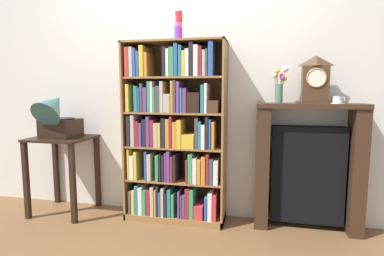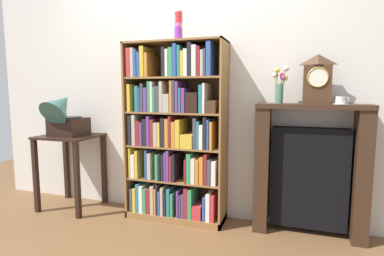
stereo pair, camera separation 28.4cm
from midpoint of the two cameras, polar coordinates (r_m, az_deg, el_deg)
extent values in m
cube|color=brown|center=(3.02, -0.98, -17.35)|extent=(7.51, 6.40, 0.02)
cube|color=silver|center=(3.06, 1.42, 8.18)|extent=(4.51, 0.08, 2.60)
cube|color=olive|center=(3.07, -8.50, -0.49)|extent=(0.02, 0.33, 1.68)
cube|color=olive|center=(2.79, 8.87, -1.26)|extent=(0.02, 0.33, 1.68)
cube|color=brown|center=(3.05, 0.70, -0.48)|extent=(0.95, 0.01, 1.68)
cube|color=olive|center=(2.90, -0.26, 15.63)|extent=(0.95, 0.33, 0.02)
cube|color=olive|center=(3.11, -0.24, -15.82)|extent=(0.95, 0.33, 0.06)
cube|color=#424247|center=(3.18, -7.69, -12.57)|extent=(0.03, 0.26, 0.23)
cube|color=gold|center=(3.17, -7.13, -12.63)|extent=(0.03, 0.26, 0.23)
cube|color=teal|center=(3.14, -6.63, -12.35)|extent=(0.03, 0.23, 0.28)
cube|color=white|center=(3.13, -6.01, -12.56)|extent=(0.04, 0.23, 0.26)
cube|color=#388E56|center=(3.12, -5.33, -12.82)|extent=(0.03, 0.24, 0.24)
cube|color=maroon|center=(3.11, -4.58, -12.86)|extent=(0.04, 0.25, 0.24)
cube|color=#B2A893|center=(3.09, -3.87, -12.65)|extent=(0.03, 0.26, 0.28)
cube|color=orange|center=(3.08, -3.38, -12.98)|extent=(0.02, 0.24, 0.25)
cube|color=black|center=(3.07, -3.01, -12.68)|extent=(0.02, 0.25, 0.29)
cube|color=#2D519E|center=(3.08, -2.49, -13.12)|extent=(0.02, 0.28, 0.23)
cube|color=#B2A893|center=(3.04, -2.18, -13.03)|extent=(0.03, 0.22, 0.27)
cube|color=black|center=(3.06, -1.50, -13.35)|extent=(0.02, 0.26, 0.23)
cube|color=teal|center=(3.04, -0.89, -13.12)|extent=(0.03, 0.26, 0.26)
cube|color=#388E56|center=(3.04, -0.24, -13.54)|extent=(0.02, 0.26, 0.22)
cube|color=#663884|center=(3.02, 0.85, -13.38)|extent=(0.02, 0.27, 0.25)
cube|color=#424247|center=(3.01, 1.28, -13.77)|extent=(0.02, 0.25, 0.22)
cube|color=#663884|center=(2.99, 1.63, -13.90)|extent=(0.02, 0.22, 0.22)
cube|color=maroon|center=(2.98, 2.28, -13.33)|extent=(0.04, 0.24, 0.29)
cube|color=#388E56|center=(2.99, 3.13, -13.36)|extent=(0.04, 0.28, 0.28)
cube|color=#C63338|center=(2.98, 4.27, -14.91)|extent=(0.08, 0.24, 0.13)
cube|color=#2D519E|center=(2.97, 5.71, -14.11)|extent=(0.02, 0.28, 0.22)
cube|color=white|center=(2.95, 6.39, -13.92)|extent=(0.04, 0.26, 0.25)
cube|color=#C63338|center=(2.93, 7.12, -14.22)|extent=(0.03, 0.23, 0.24)
cube|color=olive|center=(2.99, -0.24, -9.46)|extent=(0.91, 0.31, 0.02)
cube|color=gold|center=(3.07, -7.97, -6.12)|extent=(0.02, 0.23, 0.29)
cube|color=white|center=(3.09, -7.24, -6.61)|extent=(0.04, 0.28, 0.23)
cube|color=gold|center=(3.04, -6.84, -6.46)|extent=(0.03, 0.22, 0.27)
cube|color=#2D519E|center=(3.00, -5.08, -6.55)|extent=(0.02, 0.22, 0.27)
cube|color=#B2A893|center=(2.99, -4.44, -6.80)|extent=(0.04, 0.23, 0.25)
cube|color=#388E56|center=(2.97, -3.03, -6.98)|extent=(0.03, 0.24, 0.24)
cube|color=black|center=(2.97, -2.40, -6.83)|extent=(0.02, 0.27, 0.26)
cube|color=black|center=(2.96, -1.88, -6.96)|extent=(0.02, 0.27, 0.25)
cube|color=#663884|center=(2.96, -1.37, -6.76)|extent=(0.02, 0.28, 0.27)
cube|color=#663884|center=(2.95, -0.88, -6.63)|extent=(0.03, 0.28, 0.29)
cube|color=maroon|center=(2.93, -0.44, -7.19)|extent=(0.02, 0.25, 0.24)
cube|color=black|center=(2.93, 0.17, -7.05)|extent=(0.02, 0.27, 0.25)
cube|color=maroon|center=(2.90, 2.31, -7.62)|extent=(0.02, 0.27, 0.21)
cube|color=#388E56|center=(2.86, 2.83, -7.24)|extent=(0.04, 0.22, 0.27)
cube|color=white|center=(2.87, 3.70, -7.56)|extent=(0.03, 0.26, 0.23)
cube|color=orange|center=(2.85, 4.34, -7.80)|extent=(0.03, 0.22, 0.22)
cube|color=orange|center=(2.86, 5.24, -7.51)|extent=(0.04, 0.26, 0.25)
cube|color=maroon|center=(2.83, 5.95, -7.35)|extent=(0.02, 0.24, 0.28)
cube|color=#424247|center=(2.84, 6.66, -7.76)|extent=(0.03, 0.26, 0.23)
cube|color=white|center=(2.85, 7.53, -7.88)|extent=(0.04, 0.28, 0.22)
cube|color=olive|center=(2.92, -0.25, -3.40)|extent=(0.91, 0.31, 0.02)
cube|color=black|center=(3.01, -7.96, -0.27)|extent=(0.03, 0.23, 0.28)
cube|color=#B2A893|center=(3.00, -7.15, -0.19)|extent=(0.03, 0.25, 0.29)
cube|color=maroon|center=(3.00, -6.39, -0.72)|extent=(0.04, 0.27, 0.24)
cube|color=#663884|center=(2.98, -5.81, -0.90)|extent=(0.03, 0.26, 0.22)
cube|color=black|center=(2.95, -5.23, -0.64)|extent=(0.04, 0.23, 0.25)
cube|color=#663884|center=(2.94, -4.53, -0.39)|extent=(0.03, 0.24, 0.28)
cube|color=maroon|center=(2.92, -3.93, -0.73)|extent=(0.03, 0.23, 0.25)
cube|color=#B2A893|center=(2.93, -3.11, -0.99)|extent=(0.04, 0.27, 0.22)
cube|color=gold|center=(2.90, -2.58, -1.07)|extent=(0.02, 0.24, 0.22)
cube|color=black|center=(2.91, -1.71, -0.61)|extent=(0.04, 0.28, 0.27)
cube|color=orange|center=(2.89, -1.02, -0.71)|extent=(0.03, 0.27, 0.26)
cube|color=maroon|center=(2.88, -0.45, -0.48)|extent=(0.02, 0.27, 0.29)
cube|color=orange|center=(2.85, 0.06, -1.07)|extent=(0.04, 0.22, 0.24)
cube|color=gold|center=(2.84, 0.89, -0.90)|extent=(0.04, 0.24, 0.25)
cube|color=gold|center=(2.83, 2.48, -2.27)|extent=(0.11, 0.24, 0.13)
cube|color=#424247|center=(2.80, 4.09, -0.82)|extent=(0.03, 0.26, 0.27)
cube|color=teal|center=(2.79, 4.59, -1.15)|extent=(0.02, 0.23, 0.25)
cube|color=white|center=(2.79, 5.21, -1.47)|extent=(0.03, 0.24, 0.22)
cube|color=black|center=(2.79, 5.98, -0.76)|extent=(0.03, 0.28, 0.28)
cube|color=#2D519E|center=(2.77, 6.47, -1.03)|extent=(0.02, 0.24, 0.27)
cube|color=orange|center=(2.76, 6.98, -1.28)|extent=(0.02, 0.23, 0.25)
cube|color=olive|center=(2.88, -0.25, 2.89)|extent=(0.91, 0.31, 0.02)
cube|color=gold|center=(3.01, -7.89, 5.60)|extent=(0.03, 0.27, 0.25)
cube|color=teal|center=(2.96, -6.60, 5.44)|extent=(0.03, 0.24, 0.24)
cube|color=#2D519E|center=(2.94, -6.14, 5.28)|extent=(0.02, 0.23, 0.22)
cube|color=#424247|center=(2.96, -5.48, 5.68)|extent=(0.02, 0.28, 0.26)
cube|color=#663884|center=(2.93, -5.00, 5.31)|extent=(0.03, 0.25, 0.22)
cube|color=#388E56|center=(2.92, -4.25, 5.85)|extent=(0.03, 0.27, 0.28)
cube|color=white|center=(2.89, -3.97, 5.82)|extent=(0.02, 0.22, 0.28)
cube|color=#388E56|center=(2.91, -3.32, 5.35)|extent=(0.02, 0.28, 0.23)
cube|color=#424247|center=(2.89, -2.76, 5.44)|extent=(0.04, 0.26, 0.24)
cube|color=#B2A893|center=(2.86, -2.19, 5.83)|extent=(0.03, 0.22, 0.28)
cube|color=#B2A893|center=(2.85, -1.18, 4.72)|extent=(0.06, 0.25, 0.17)
cube|color=orange|center=(2.85, -0.17, 5.87)|extent=(0.02, 0.28, 0.28)
cube|color=#424247|center=(2.83, 0.23, 5.92)|extent=(0.02, 0.25, 0.29)
cube|color=#663884|center=(2.84, 0.88, 5.80)|extent=(0.03, 0.28, 0.28)
cube|color=teal|center=(2.80, 1.31, 5.23)|extent=(0.02, 0.23, 0.22)
cube|color=#663884|center=(2.81, 2.00, 5.19)|extent=(0.03, 0.26, 0.22)
cube|color=black|center=(2.76, 3.34, 4.77)|extent=(0.11, 0.19, 0.18)
cube|color=teal|center=(2.77, 5.23, 5.45)|extent=(0.03, 0.27, 0.25)
cube|color=white|center=(2.76, 5.79, 5.57)|extent=(0.02, 0.26, 0.26)
cube|color=#472D1C|center=(2.74, 6.96, 3.99)|extent=(0.09, 0.23, 0.11)
cube|color=olive|center=(2.87, -0.25, 9.29)|extent=(0.91, 0.31, 0.02)
cube|color=#C63338|center=(3.00, -8.10, 11.81)|extent=(0.04, 0.24, 0.26)
cube|color=#B2A893|center=(2.98, -7.50, 11.86)|extent=(0.03, 0.22, 0.26)
cube|color=#2D519E|center=(2.99, -6.65, 11.72)|extent=(0.02, 0.28, 0.25)
cube|color=#2D519E|center=(2.97, -6.15, 11.52)|extent=(0.03, 0.27, 0.22)
cube|color=gold|center=(2.96, -5.45, 12.02)|extent=(0.04, 0.28, 0.27)
cube|color=orange|center=(2.93, -4.81, 11.49)|extent=(0.03, 0.25, 0.21)
cube|color=black|center=(2.89, -1.49, 12.01)|extent=(0.03, 0.28, 0.26)
cube|color=white|center=(2.87, -0.95, 11.86)|extent=(0.03, 0.27, 0.24)
cube|color=#388E56|center=(2.86, -0.22, 12.00)|extent=(0.04, 0.28, 0.25)
cube|color=#2D519E|center=(2.84, 0.50, 12.35)|extent=(0.03, 0.26, 0.28)
cube|color=teal|center=(2.83, 1.22, 12.20)|extent=(0.03, 0.25, 0.27)
cube|color=gold|center=(2.82, 1.86, 11.74)|extent=(0.03, 0.27, 0.22)
cube|color=white|center=(2.79, 2.38, 11.95)|extent=(0.03, 0.22, 0.23)
cube|color=black|center=(2.78, 3.12, 12.53)|extent=(0.04, 0.22, 0.29)
cube|color=white|center=(2.80, 4.13, 12.22)|extent=(0.04, 0.28, 0.26)
cube|color=maroon|center=(2.79, 4.85, 12.11)|extent=(0.03, 0.26, 0.25)
cube|color=#B2A893|center=(2.77, 5.48, 11.81)|extent=(0.03, 0.25, 0.22)
cube|color=#424247|center=(2.76, 5.96, 11.92)|extent=(0.02, 0.24, 0.23)
cube|color=#2D519E|center=(2.75, 6.64, 12.56)|extent=(0.04, 0.22, 0.29)
cylinder|color=purple|center=(2.86, 0.40, 16.89)|extent=(0.07, 0.07, 0.09)
cylinder|color=purple|center=(2.86, 0.43, 17.24)|extent=(0.07, 0.07, 0.09)
cylinder|color=purple|center=(2.86, 0.43, 17.56)|extent=(0.07, 0.07, 0.09)
cylinder|color=yellow|center=(2.87, 0.44, 17.89)|extent=(0.07, 0.07, 0.09)
cylinder|color=blue|center=(2.87, 0.39, 18.22)|extent=(0.07, 0.07, 0.09)
cylinder|color=purple|center=(2.87, 0.40, 18.55)|extent=(0.07, 0.07, 0.09)
cylinder|color=white|center=(2.88, 0.43, 18.88)|extent=(0.07, 0.07, 0.09)
cylinder|color=pink|center=(2.88, 0.41, 19.22)|extent=(0.07, 0.07, 0.09)
cylinder|color=green|center=(2.89, 0.45, 19.54)|extent=(0.07, 0.07, 0.09)
cylinder|color=red|center=(2.89, 0.43, 19.88)|extent=(0.07, 0.07, 0.09)
cylinder|color=white|center=(2.89, 0.39, 20.19)|extent=(0.07, 0.07, 0.09)
cube|color=black|center=(3.37, -19.65, -1.46)|extent=(0.57, 0.51, 0.02)
cube|color=black|center=(3.45, -24.99, -8.12)|extent=(0.04, 0.04, 0.75)
cube|color=black|center=(3.13, -18.17, -9.30)|extent=(0.04, 0.04, 0.75)
cube|color=black|center=(3.77, -20.38, -6.64)|extent=(0.04, 0.04, 0.75)
cube|color=black|center=(3.49, -13.84, -7.50)|extent=(0.04, 0.04, 0.75)
cube|color=black|center=(3.36, -19.72, 0.22)|extent=(0.31, 0.31, 0.18)
cylinder|color=black|center=(3.35, -19.78, 1.83)|extent=(0.26, 0.26, 0.01)
cylinder|color=#2D605B|center=(3.31, -20.29, 2.17)|extent=(0.03, 0.03, 0.06)
cone|color=#2D605B|center=(3.26, -21.07, 3.97)|extent=(0.28, 0.38, 0.39)
cube|color=#382316|center=(2.77, 24.31, 3.70)|extent=(0.90, 0.27, 0.04)
cube|color=#382316|center=(2.84, 15.77, -7.40)|extent=(0.12, 0.24, 1.09)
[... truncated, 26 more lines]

